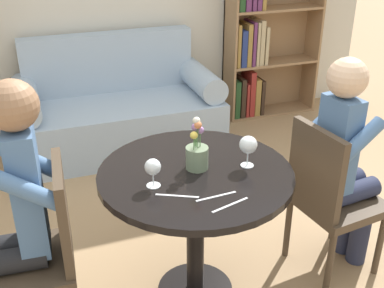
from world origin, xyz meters
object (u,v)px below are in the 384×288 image
at_px(chair_right, 329,194).
at_px(wine_glass_left, 153,168).
at_px(person_right, 345,163).
at_px(wine_glass_right, 248,146).
at_px(chair_left, 41,250).
at_px(person_left, 14,216).
at_px(couch, 118,112).
at_px(flower_vase, 197,153).
at_px(bookshelf_right, 259,40).

xyz_separation_m(chair_right, wine_glass_left, (-0.96, -0.01, 0.35)).
relative_size(person_right, wine_glass_right, 7.92).
relative_size(chair_left, wine_glass_right, 5.75).
height_order(chair_left, person_left, person_left).
xyz_separation_m(chair_left, wine_glass_left, (0.52, -0.05, 0.35)).
bearing_deg(chair_right, wine_glass_right, 80.66).
relative_size(couch, person_right, 1.35).
xyz_separation_m(couch, chair_left, (-0.74, -1.92, 0.18)).
xyz_separation_m(couch, flower_vase, (0.02, -1.88, 0.52)).
distance_m(couch, wine_glass_left, 2.05).
height_order(bookshelf_right, wine_glass_right, bookshelf_right).
height_order(couch, person_left, person_left).
xyz_separation_m(chair_right, person_left, (-1.57, 0.05, 0.20)).
bearing_deg(chair_left, wine_glass_left, 88.32).
bearing_deg(wine_glass_right, person_right, -0.13).
relative_size(chair_right, person_right, 0.73).
height_order(couch, chair_right, couch).
bearing_deg(couch, person_right, -66.90).
xyz_separation_m(chair_right, person_right, (0.09, 0.02, 0.16)).
relative_size(couch, person_left, 1.30).
height_order(chair_left, person_right, person_right).
relative_size(couch, wine_glass_right, 10.71).
distance_m(person_right, flower_vase, 0.83).
height_order(person_left, wine_glass_left, person_left).
height_order(chair_left, wine_glass_left, chair_left).
height_order(person_right, flower_vase, person_right).
bearing_deg(wine_glass_left, couch, 83.54).
relative_size(couch, chair_right, 1.86).
distance_m(bookshelf_right, chair_right, 2.35).
distance_m(couch, bookshelf_right, 1.53).
xyz_separation_m(person_right, flower_vase, (-0.81, 0.06, 0.17)).
distance_m(person_right, wine_glass_left, 1.07).
height_order(chair_left, chair_right, same).
relative_size(couch, wine_glass_left, 12.46).
bearing_deg(flower_vase, wine_glass_left, -159.66).
bearing_deg(wine_glass_right, wine_glass_left, -176.69).
relative_size(chair_left, chair_right, 1.00).
xyz_separation_m(wine_glass_left, flower_vase, (0.24, 0.09, -0.01)).
height_order(couch, wine_glass_left, couch).
height_order(chair_right, person_right, person_right).
distance_m(couch, flower_vase, 1.95).
bearing_deg(wine_glass_left, chair_left, 174.48).
bearing_deg(wine_glass_left, wine_glass_right, 3.31).
height_order(wine_glass_right, flower_vase, flower_vase).
xyz_separation_m(bookshelf_right, chair_right, (-0.70, -2.23, -0.25)).
xyz_separation_m(wine_glass_left, wine_glass_right, (0.48, 0.03, 0.02)).
bearing_deg(flower_vase, person_right, -4.41).
bearing_deg(chair_right, couch, 13.64).
bearing_deg(wine_glass_right, person_left, 178.28).
height_order(chair_left, flower_vase, flower_vase).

